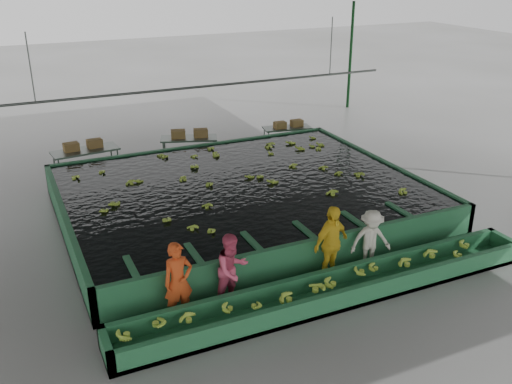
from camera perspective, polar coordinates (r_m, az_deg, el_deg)
name	(u,v)px	position (r m, az deg, el deg)	size (l,w,h in m)	color
ground	(264,232)	(15.53, 0.78, -4.05)	(80.00, 80.00, 0.00)	slate
shed_roof	(265,45)	(14.02, 0.89, 14.53)	(20.00, 22.00, 0.04)	gray
shed_posts	(264,145)	(14.58, 0.83, 4.76)	(20.00, 22.00, 5.00)	black
flotation_tank	(242,197)	(16.58, -1.45, -0.55)	(10.00, 8.00, 0.90)	#236038
tank_water	(241,185)	(16.43, -1.46, 0.74)	(9.70, 7.70, 0.00)	black
sorting_trough	(335,290)	(12.68, 7.91, -9.65)	(10.00, 1.00, 0.50)	#236038
cableway_rail	(198,87)	(18.93, -5.82, 10.40)	(0.08, 0.08, 14.00)	#59605B
rail_hanger_left	(30,68)	(17.79, -21.63, 11.46)	(0.04, 0.04, 2.00)	#59605B
rail_hanger_right	(331,46)	(20.90, 7.52, 14.26)	(0.04, 0.04, 2.00)	#59605B
worker_a	(178,281)	(11.80, -7.78, -8.85)	(0.62, 0.41, 1.71)	#D04519
worker_b	(232,270)	(12.14, -2.41, -7.80)	(0.81, 0.63, 1.66)	#D7496B
worker_c	(331,244)	(13.10, 7.52, -5.14)	(1.08, 0.45, 1.83)	yellow
worker_d	(371,240)	(13.73, 11.40, -4.75)	(0.99, 0.57, 1.52)	beige
packing_table_left	(87,164)	(19.99, -16.57, 2.74)	(2.16, 0.86, 0.98)	#59605B
packing_table_mid	(189,150)	(20.83, -6.68, 4.24)	(2.00, 0.80, 0.91)	#59605B
packing_table_right	(287,137)	(22.27, 3.10, 5.47)	(1.83, 0.73, 0.83)	#59605B
box_stack_left	(84,149)	(19.92, -16.87, 4.14)	(1.26, 0.35, 0.27)	brown
box_stack_mid	(190,137)	(20.71, -6.65, 5.46)	(1.31, 0.36, 0.28)	brown
box_stack_right	(288,127)	(22.14, 3.25, 6.49)	(1.16, 0.32, 0.25)	brown
floating_bananas	(231,176)	(17.12, -2.53, 1.64)	(8.84, 6.03, 0.12)	#9FC539
trough_bananas	(335,284)	(12.60, 7.95, -9.07)	(8.49, 0.57, 0.11)	#9FC539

